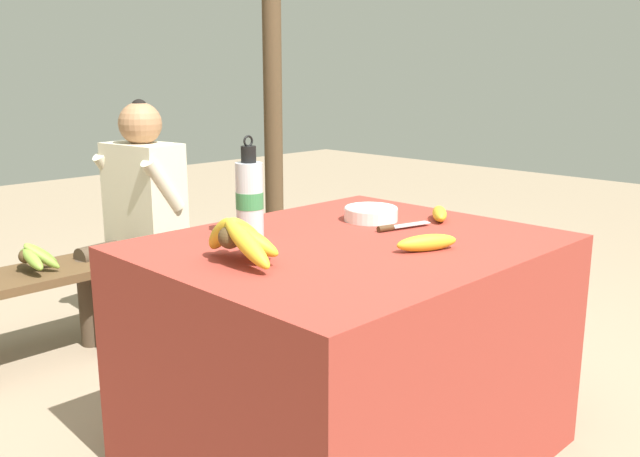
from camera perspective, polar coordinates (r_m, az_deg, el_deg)
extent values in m
plane|color=gray|center=(2.24, 2.32, -18.28)|extent=(12.00, 12.00, 0.00)
cube|color=maroon|center=(2.08, 2.41, -10.21)|extent=(1.14, 0.95, 0.69)
sphere|color=#4C381E|center=(1.73, -7.61, -0.74)|extent=(0.06, 0.06, 0.06)
ellipsoid|color=gold|center=(1.68, -6.17, -1.28)|extent=(0.05, 0.19, 0.13)
ellipsoid|color=gold|center=(1.71, -5.79, -1.00)|extent=(0.12, 0.16, 0.11)
ellipsoid|color=gold|center=(1.74, -5.81, -0.81)|extent=(0.15, 0.10, 0.12)
ellipsoid|color=gold|center=(1.76, -6.19, -0.50)|extent=(0.14, 0.05, 0.13)
ellipsoid|color=gold|center=(1.79, -6.71, -0.55)|extent=(0.17, 0.11, 0.10)
ellipsoid|color=gold|center=(1.79, -7.67, -0.51)|extent=(0.13, 0.15, 0.10)
ellipsoid|color=gold|center=(1.78, -8.37, -0.45)|extent=(0.08, 0.16, 0.13)
cylinder|color=white|center=(2.24, 4.30, 1.18)|extent=(0.18, 0.18, 0.04)
torus|color=white|center=(2.24, 4.31, 1.68)|extent=(0.18, 0.18, 0.01)
cylinder|color=silver|center=(2.00, -5.95, 2.38)|extent=(0.08, 0.08, 0.22)
cylinder|color=#38844C|center=(2.00, -5.95, 2.38)|extent=(0.08, 0.08, 0.05)
cylinder|color=black|center=(1.98, -6.04, 6.23)|extent=(0.04, 0.04, 0.05)
torus|color=black|center=(1.98, -6.07, 7.33)|extent=(0.03, 0.01, 0.03)
ellipsoid|color=gold|center=(1.88, 8.98, -1.19)|extent=(0.19, 0.12, 0.05)
ellipsoid|color=gold|center=(2.27, 10.03, 1.24)|extent=(0.15, 0.13, 0.05)
cube|color=#BCBCC1|center=(2.15, 7.61, 0.33)|extent=(0.14, 0.06, 0.00)
cylinder|color=#472D19|center=(2.09, 5.51, 0.02)|extent=(0.06, 0.03, 0.02)
cube|color=brown|center=(3.13, -15.53, -2.19)|extent=(1.68, 0.32, 0.04)
cube|color=brown|center=(3.49, -3.74, -3.41)|extent=(0.06, 0.06, 0.35)
cube|color=brown|center=(3.67, -6.22, -2.64)|extent=(0.06, 0.06, 0.35)
cylinder|color=#473828|center=(2.96, -16.77, -6.69)|extent=(0.09, 0.09, 0.39)
cylinder|color=#473828|center=(2.97, -15.18, -2.44)|extent=(0.31, 0.13, 0.09)
cylinder|color=#473828|center=(3.11, -18.86, -5.90)|extent=(0.09, 0.09, 0.39)
cylinder|color=#473828|center=(3.11, -17.32, -1.86)|extent=(0.31, 0.13, 0.09)
cube|color=beige|center=(3.07, -14.56, 2.52)|extent=(0.25, 0.37, 0.48)
cylinder|color=beige|center=(2.92, -13.09, 3.59)|extent=(0.21, 0.09, 0.25)
cylinder|color=beige|center=(3.17, -16.91, 4.09)|extent=(0.21, 0.09, 0.25)
sphere|color=#9E704C|center=(3.03, -14.91, 8.52)|extent=(0.18, 0.18, 0.18)
sphere|color=black|center=(3.03, -14.98, 9.83)|extent=(0.07, 0.07, 0.07)
sphere|color=#4C381E|center=(2.92, -23.53, -2.16)|extent=(0.06, 0.06, 0.06)
ellipsoid|color=olive|center=(2.87, -23.05, -2.42)|extent=(0.05, 0.16, 0.10)
ellipsoid|color=olive|center=(2.90, -22.39, -2.21)|extent=(0.14, 0.13, 0.13)
ellipsoid|color=olive|center=(2.94, -22.44, -1.98)|extent=(0.15, 0.04, 0.13)
ellipsoid|color=olive|center=(2.96, -22.97, -1.99)|extent=(0.14, 0.11, 0.09)
ellipsoid|color=olive|center=(2.97, -23.59, -1.97)|extent=(0.09, 0.16, 0.09)
cylinder|color=#4C3823|center=(3.83, -4.03, 13.11)|extent=(0.10, 0.10, 2.34)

